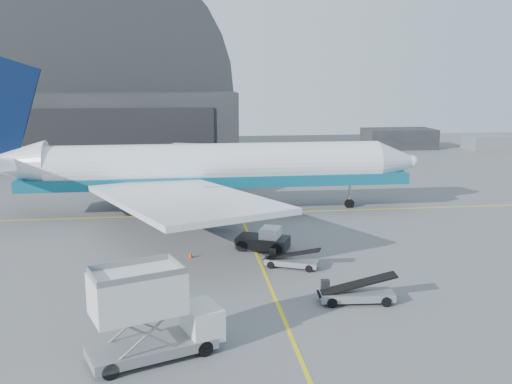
{
  "coord_description": "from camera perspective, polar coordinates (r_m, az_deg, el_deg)",
  "views": [
    {
      "loc": [
        -5.89,
        -40.0,
        14.8
      ],
      "look_at": [
        0.46,
        9.61,
        4.5
      ],
      "focal_mm": 40.0,
      "sensor_mm": 36.0,
      "label": 1
    }
  ],
  "objects": [
    {
      "name": "taxi_lines",
      "position": [
        55.02,
        -0.88,
        -3.96
      ],
      "size": [
        80.0,
        42.12,
        0.02
      ],
      "color": "gold",
      "rests_on": "ground"
    },
    {
      "name": "belt_loader_a",
      "position": [
        38.84,
        9.93,
        -9.98
      ],
      "size": [
        5.26,
        2.13,
        1.98
      ],
      "rotation": [
        0.0,
        0.0,
        -0.07
      ],
      "color": "slate",
      "rests_on": "ground"
    },
    {
      "name": "airliner",
      "position": [
        62.06,
        -5.74,
        2.38
      ],
      "size": [
        49.76,
        48.25,
        17.46
      ],
      "color": "white",
      "rests_on": "ground"
    },
    {
      "name": "hangar",
      "position": [
        106.31,
        -16.17,
        8.35
      ],
      "size": [
        50.0,
        28.3,
        28.0
      ],
      "color": "black",
      "rests_on": "ground"
    },
    {
      "name": "catering_truck",
      "position": [
        31.1,
        -10.59,
        -11.95
      ],
      "size": [
        7.53,
        4.94,
        4.86
      ],
      "rotation": [
        0.0,
        0.0,
        0.36
      ],
      "color": "slate",
      "rests_on": "ground"
    },
    {
      "name": "ground",
      "position": [
        43.06,
        1.03,
        -8.47
      ],
      "size": [
        200.0,
        200.0,
        0.0
      ],
      "primitive_type": "plane",
      "color": "#565659",
      "rests_on": "ground"
    },
    {
      "name": "distant_bldg_b",
      "position": [
        124.87,
        22.01,
        3.98
      ],
      "size": [
        8.0,
        6.0,
        2.8
      ],
      "primitive_type": "cube",
      "color": "slate",
      "rests_on": "ground"
    },
    {
      "name": "distant_bldg_a",
      "position": [
        121.2,
        14.04,
        4.27
      ],
      "size": [
        14.0,
        8.0,
        4.0
      ],
      "primitive_type": "cube",
      "color": "black",
      "rests_on": "ground"
    },
    {
      "name": "belt_loader_b",
      "position": [
        44.97,
        3.53,
        -6.9
      ],
      "size": [
        4.43,
        2.98,
        1.69
      ],
      "rotation": [
        0.0,
        0.0,
        -0.42
      ],
      "color": "slate",
      "rests_on": "ground"
    },
    {
      "name": "traffic_cone",
      "position": [
        47.57,
        -6.55,
        -6.26
      ],
      "size": [
        0.36,
        0.36,
        0.52
      ],
      "color": "red",
      "rests_on": "ground"
    },
    {
      "name": "pushback_tug",
      "position": [
        49.37,
        0.84,
        -4.89
      ],
      "size": [
        4.95,
        3.97,
        2.02
      ],
      "rotation": [
        0.0,
        0.0,
        -0.42
      ],
      "color": "black",
      "rests_on": "ground"
    }
  ]
}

